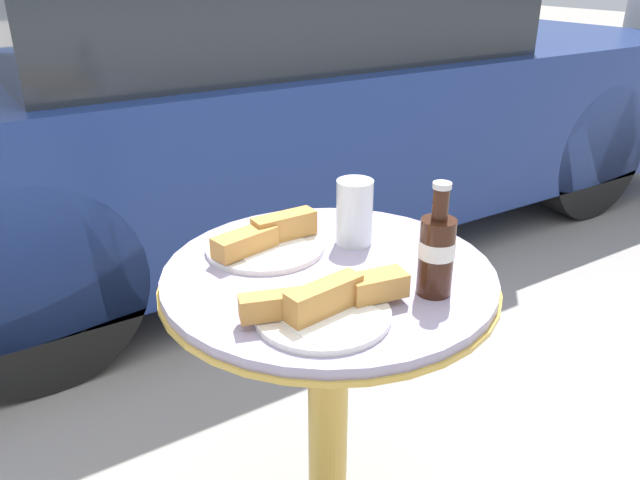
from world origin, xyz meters
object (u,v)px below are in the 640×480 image
Objects in this scene: bistro_table at (328,355)px; lunch_plate_far at (266,241)px; lunch_plate_near at (326,305)px; drinking_glass at (354,215)px; cola_bottle_left at (436,251)px; parked_car at (285,99)px.

lunch_plate_far is at bearing 112.80° from bistro_table.
drinking_glass is at bearing 45.77° from lunch_plate_near.
lunch_plate_far is (-0.17, 0.07, -0.04)m from drinking_glass.
cola_bottle_left is 0.05× the size of parked_car.
lunch_plate_far is at bearing -120.58° from parked_car.
drinking_glass reaches higher than lunch_plate_near.
lunch_plate_far is 0.05× the size of parked_car.
parked_car reaches higher than cola_bottle_left.
bistro_table is 0.17× the size of parked_car.
parked_car is at bearing 62.41° from lunch_plate_near.
drinking_glass is 1.89m from parked_car.
lunch_plate_far is 1.91m from parked_car.
cola_bottle_left is at bearing -90.60° from drinking_glass.
drinking_glass is 0.03× the size of parked_car.
lunch_plate_near is at bearing -124.86° from bistro_table.
cola_bottle_left reaches higher than bistro_table.
parked_car is at bearing 63.04° from bistro_table.
lunch_plate_near is at bearing -97.45° from lunch_plate_far.
parked_car reaches higher than bistro_table.
drinking_glass is at bearing 33.69° from bistro_table.
cola_bottle_left is at bearing -62.22° from lunch_plate_far.
lunch_plate_far is at bearing 82.55° from lunch_plate_near.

